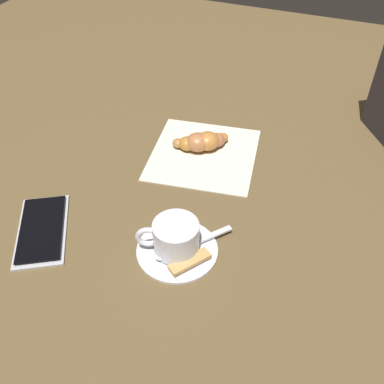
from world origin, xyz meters
name	(u,v)px	position (x,y,z in m)	size (l,w,h in m)	color
ground_plane	(187,202)	(0.00, 0.00, 0.00)	(1.80, 1.80, 0.00)	brown
saucer	(177,249)	(0.10, 0.03, 0.00)	(0.12, 0.12, 0.01)	silver
espresso_cup	(175,236)	(0.10, 0.02, 0.03)	(0.07, 0.09, 0.05)	silver
teaspoon	(181,248)	(0.10, 0.03, 0.01)	(0.11, 0.09, 0.01)	silver
sugar_packet	(190,261)	(0.12, 0.05, 0.01)	(0.06, 0.02, 0.01)	tan
napkin	(204,154)	(-0.13, -0.02, 0.00)	(0.20, 0.19, 0.00)	silver
croissant	(202,142)	(-0.14, -0.03, 0.02)	(0.08, 0.10, 0.03)	#B27541
cell_phone	(42,229)	(0.14, -0.18, 0.00)	(0.16, 0.14, 0.01)	#B7BBBE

